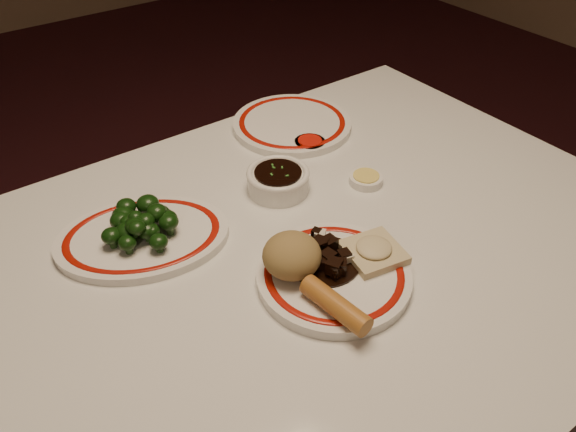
{
  "coord_description": "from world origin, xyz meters",
  "views": [
    {
      "loc": [
        -0.45,
        -0.54,
        1.37
      ],
      "look_at": [
        -0.03,
        0.03,
        0.8
      ],
      "focal_mm": 35.0,
      "sensor_mm": 36.0,
      "label": 1
    }
  ],
  "objects_px": {
    "dining_table": "(311,282)",
    "soy_bowl": "(278,181)",
    "spring_roll": "(335,305)",
    "main_plate": "(334,275)",
    "rice_mound": "(292,255)",
    "broccoli_pile": "(140,222)",
    "broccoli_plate": "(143,237)",
    "stirfry_heap": "(326,257)",
    "fried_wonton": "(374,251)"
  },
  "relations": [
    {
      "from": "rice_mound",
      "to": "fried_wonton",
      "type": "height_order",
      "value": "rice_mound"
    },
    {
      "from": "broccoli_plate",
      "to": "broccoli_pile",
      "type": "relative_size",
      "value": 2.47
    },
    {
      "from": "main_plate",
      "to": "spring_roll",
      "type": "distance_m",
      "value": 0.09
    },
    {
      "from": "dining_table",
      "to": "stirfry_heap",
      "type": "xyz_separation_m",
      "value": [
        -0.02,
        -0.06,
        0.12
      ]
    },
    {
      "from": "spring_roll",
      "to": "soy_bowl",
      "type": "height_order",
      "value": "spring_roll"
    },
    {
      "from": "broccoli_plate",
      "to": "soy_bowl",
      "type": "bearing_deg",
      "value": -3.3
    },
    {
      "from": "main_plate",
      "to": "broccoli_plate",
      "type": "relative_size",
      "value": 0.91
    },
    {
      "from": "dining_table",
      "to": "broccoli_pile",
      "type": "xyz_separation_m",
      "value": [
        -0.22,
        0.17,
        0.13
      ]
    },
    {
      "from": "main_plate",
      "to": "stirfry_heap",
      "type": "distance_m",
      "value": 0.03
    },
    {
      "from": "rice_mound",
      "to": "stirfry_heap",
      "type": "height_order",
      "value": "rice_mound"
    },
    {
      "from": "stirfry_heap",
      "to": "broccoli_plate",
      "type": "height_order",
      "value": "stirfry_heap"
    },
    {
      "from": "main_plate",
      "to": "rice_mound",
      "type": "height_order",
      "value": "rice_mound"
    },
    {
      "from": "soy_bowl",
      "to": "stirfry_heap",
      "type": "bearing_deg",
      "value": -106.61
    },
    {
      "from": "spring_roll",
      "to": "broccoli_pile",
      "type": "xyz_separation_m",
      "value": [
        -0.15,
        0.32,
        0.01
      ]
    },
    {
      "from": "broccoli_pile",
      "to": "stirfry_heap",
      "type": "bearing_deg",
      "value": -49.85
    },
    {
      "from": "dining_table",
      "to": "main_plate",
      "type": "height_order",
      "value": "main_plate"
    },
    {
      "from": "dining_table",
      "to": "fried_wonton",
      "type": "distance_m",
      "value": 0.16
    },
    {
      "from": "stirfry_heap",
      "to": "main_plate",
      "type": "bearing_deg",
      "value": -94.68
    },
    {
      "from": "fried_wonton",
      "to": "stirfry_heap",
      "type": "xyz_separation_m",
      "value": [
        -0.07,
        0.03,
        0.0
      ]
    },
    {
      "from": "broccoli_plate",
      "to": "broccoli_pile",
      "type": "distance_m",
      "value": 0.03
    },
    {
      "from": "rice_mound",
      "to": "spring_roll",
      "type": "distance_m",
      "value": 0.11
    },
    {
      "from": "rice_mound",
      "to": "stirfry_heap",
      "type": "distance_m",
      "value": 0.06
    },
    {
      "from": "stirfry_heap",
      "to": "broccoli_plate",
      "type": "distance_m",
      "value": 0.31
    },
    {
      "from": "spring_roll",
      "to": "broccoli_plate",
      "type": "height_order",
      "value": "spring_roll"
    },
    {
      "from": "broccoli_plate",
      "to": "rice_mound",
      "type": "bearing_deg",
      "value": -56.03
    },
    {
      "from": "spring_roll",
      "to": "broccoli_pile",
      "type": "height_order",
      "value": "broccoli_pile"
    },
    {
      "from": "dining_table",
      "to": "stirfry_heap",
      "type": "bearing_deg",
      "value": -111.03
    },
    {
      "from": "fried_wonton",
      "to": "stirfry_heap",
      "type": "distance_m",
      "value": 0.08
    },
    {
      "from": "dining_table",
      "to": "broccoli_plate",
      "type": "relative_size",
      "value": 3.47
    },
    {
      "from": "fried_wonton",
      "to": "soy_bowl",
      "type": "bearing_deg",
      "value": 91.39
    },
    {
      "from": "dining_table",
      "to": "soy_bowl",
      "type": "height_order",
      "value": "soy_bowl"
    },
    {
      "from": "broccoli_pile",
      "to": "dining_table",
      "type": "bearing_deg",
      "value": -37.8
    },
    {
      "from": "broccoli_plate",
      "to": "soy_bowl",
      "type": "height_order",
      "value": "soy_bowl"
    },
    {
      "from": "broccoli_plate",
      "to": "dining_table",
      "type": "bearing_deg",
      "value": -37.43
    },
    {
      "from": "stirfry_heap",
      "to": "soy_bowl",
      "type": "xyz_separation_m",
      "value": [
        0.07,
        0.22,
        -0.01
      ]
    },
    {
      "from": "soy_bowl",
      "to": "main_plate",
      "type": "bearing_deg",
      "value": -105.5
    },
    {
      "from": "main_plate",
      "to": "rice_mound",
      "type": "relative_size",
      "value": 3.51
    },
    {
      "from": "fried_wonton",
      "to": "broccoli_plate",
      "type": "relative_size",
      "value": 0.29
    },
    {
      "from": "dining_table",
      "to": "broccoli_plate",
      "type": "distance_m",
      "value": 0.3
    },
    {
      "from": "spring_roll",
      "to": "fried_wonton",
      "type": "height_order",
      "value": "spring_roll"
    },
    {
      "from": "rice_mound",
      "to": "fried_wonton",
      "type": "xyz_separation_m",
      "value": [
        0.13,
        -0.05,
        -0.02
      ]
    },
    {
      "from": "broccoli_pile",
      "to": "soy_bowl",
      "type": "bearing_deg",
      "value": -3.61
    },
    {
      "from": "dining_table",
      "to": "rice_mound",
      "type": "height_order",
      "value": "rice_mound"
    },
    {
      "from": "main_plate",
      "to": "broccoli_plate",
      "type": "height_order",
      "value": "main_plate"
    },
    {
      "from": "dining_table",
      "to": "soy_bowl",
      "type": "bearing_deg",
      "value": 75.22
    },
    {
      "from": "main_plate",
      "to": "broccoli_pile",
      "type": "relative_size",
      "value": 2.26
    },
    {
      "from": "rice_mound",
      "to": "soy_bowl",
      "type": "distance_m",
      "value": 0.24
    },
    {
      "from": "rice_mound",
      "to": "main_plate",
      "type": "bearing_deg",
      "value": -37.9
    },
    {
      "from": "dining_table",
      "to": "main_plate",
      "type": "relative_size",
      "value": 3.79
    },
    {
      "from": "fried_wonton",
      "to": "broccoli_plate",
      "type": "xyz_separation_m",
      "value": [
        -0.27,
        0.27,
        -0.02
      ]
    }
  ]
}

